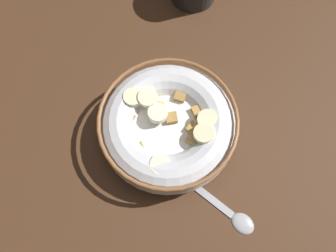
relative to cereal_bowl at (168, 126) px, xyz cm
name	(u,v)px	position (x,y,z in cm)	size (l,w,h in cm)	color
ground_plane	(168,135)	(0.00, -0.01, -4.08)	(104.38, 104.38, 2.00)	#472B19
cereal_bowl	(168,126)	(0.00, 0.00, 0.00)	(19.99, 19.99, 6.11)	silver
spoon	(227,211)	(-13.53, 4.84, -2.76)	(15.16, 2.83, 0.80)	#A5A5AD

